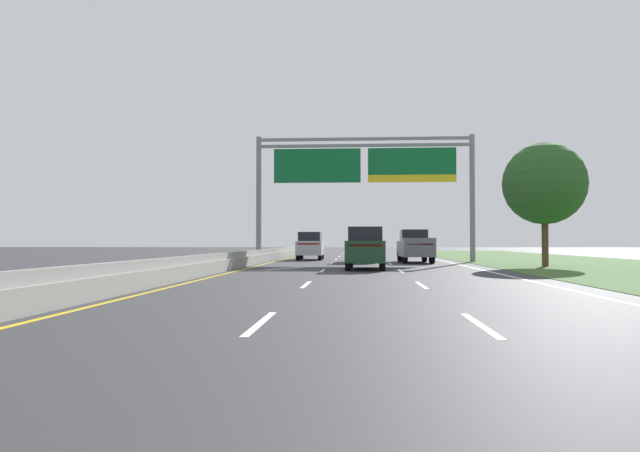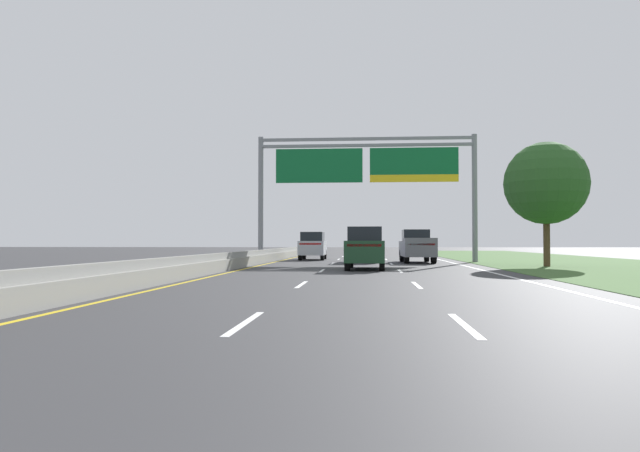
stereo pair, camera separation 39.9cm
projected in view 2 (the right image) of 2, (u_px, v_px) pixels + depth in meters
The scene contains 10 objects.
ground_plane at pixel (362, 265), 34.33m from camera, with size 220.00×220.00×0.00m, color #333335.
lane_striping at pixel (361, 266), 33.87m from camera, with size 11.96×106.00×0.01m.
grass_verge_right at pixel (608, 266), 33.26m from camera, with size 14.00×110.00×0.02m, color #3D602D.
median_barrier_concrete at pixel (250, 259), 34.84m from camera, with size 0.60×110.00×0.85m.
overhead_sign_gantry at pixel (366, 171), 40.40m from camera, with size 15.06×0.42×8.71m.
pickup_truck_grey at pixel (417, 246), 38.99m from camera, with size 2.08×5.43×2.20m.
car_darkgreen_centre_lane_suv at pixel (365, 247), 29.47m from camera, with size 2.02×4.75×2.11m.
car_blue_centre_lane_suv at pixel (364, 246), 39.27m from camera, with size 1.96×4.72×2.11m.
car_silver_left_lane_suv at pixel (313, 245), 44.92m from camera, with size 1.95×4.72×2.11m.
roadside_tree_mid at pixel (546, 183), 32.55m from camera, with size 4.57×4.57×6.92m.
Camera 2 is at (0.20, 0.54, 1.39)m, focal length 32.99 mm.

